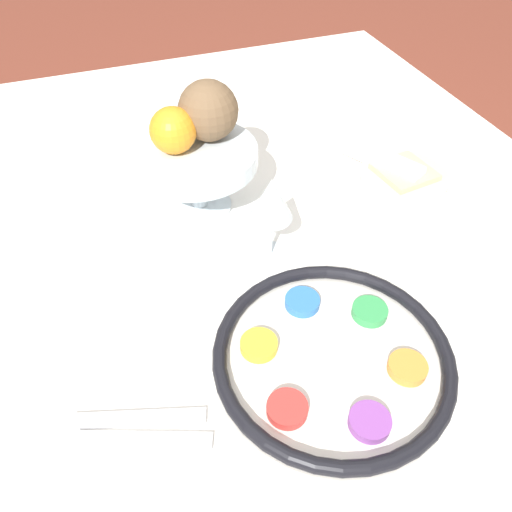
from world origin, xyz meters
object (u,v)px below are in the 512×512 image
(orange_fruit, at_px, (173,130))
(coconut, at_px, (208,111))
(seder_plate, at_px, (332,357))
(napkin_roll, at_px, (381,159))
(bread_plate, at_px, (404,175))
(cup_near, at_px, (191,118))
(fruit_stand, at_px, (196,161))
(wine_glass, at_px, (271,201))

(orange_fruit, relative_size, coconut, 0.76)
(seder_plate, distance_m, napkin_roll, 0.49)
(coconut, xyz_separation_m, bread_plate, (-0.07, -0.37, -0.17))
(coconut, relative_size, napkin_roll, 0.56)
(coconut, distance_m, cup_near, 0.27)
(orange_fruit, height_order, napkin_roll, orange_fruit)
(fruit_stand, bearing_deg, cup_near, -11.68)
(seder_plate, bearing_deg, napkin_roll, -37.57)
(seder_plate, xyz_separation_m, bread_plate, (0.34, -0.33, -0.01))
(coconut, xyz_separation_m, napkin_roll, (-0.03, -0.34, -0.16))
(wine_glass, distance_m, cup_near, 0.43)
(wine_glass, bearing_deg, coconut, 12.71)
(seder_plate, relative_size, napkin_roll, 1.81)
(wine_glass, bearing_deg, seder_plate, -179.52)
(fruit_stand, xyz_separation_m, napkin_roll, (-0.00, -0.38, -0.08))
(wine_glass, bearing_deg, napkin_roll, -62.27)
(seder_plate, distance_m, cup_near, 0.65)
(coconut, bearing_deg, wine_glass, -167.29)
(wine_glass, height_order, cup_near, wine_glass)
(wine_glass, distance_m, fruit_stand, 0.18)
(orange_fruit, distance_m, cup_near, 0.30)
(seder_plate, bearing_deg, wine_glass, 0.48)
(fruit_stand, bearing_deg, bread_plate, -96.84)
(fruit_stand, relative_size, coconut, 2.11)
(orange_fruit, height_order, coconut, coconut)
(orange_fruit, height_order, cup_near, orange_fruit)
(seder_plate, distance_m, fruit_stand, 0.41)
(seder_plate, xyz_separation_m, wine_glass, (0.23, 0.00, 0.10))
(seder_plate, xyz_separation_m, cup_near, (0.65, 0.03, 0.02))
(coconut, bearing_deg, napkin_roll, -94.66)
(fruit_stand, xyz_separation_m, coconut, (0.03, -0.04, 0.08))
(wine_glass, bearing_deg, cup_near, 3.22)
(orange_fruit, relative_size, napkin_roll, 0.43)
(bread_plate, distance_m, cup_near, 0.47)
(wine_glass, xyz_separation_m, fruit_stand, (0.16, 0.08, -0.01))
(seder_plate, relative_size, coconut, 3.21)
(seder_plate, bearing_deg, orange_fruit, 15.58)
(wine_glass, height_order, fruit_stand, wine_glass)
(fruit_stand, height_order, coconut, coconut)
(napkin_roll, bearing_deg, fruit_stand, 89.65)
(seder_plate, height_order, coconut, coconut)
(wine_glass, relative_size, napkin_roll, 0.85)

